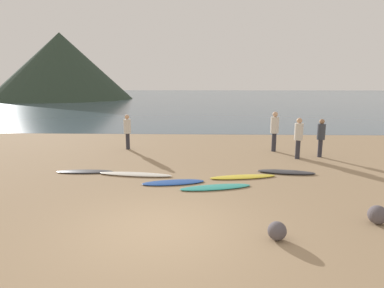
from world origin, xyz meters
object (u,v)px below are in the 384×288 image
object	(u,v)px
surfboard_5	(286,172)
person_1	(299,135)
surfboard_4	(243,177)
surfboard_0	(85,171)
person_2	(275,128)
beach_rock_near	(378,215)
person_3	(127,129)
surfboard_2	(173,182)
person_0	(321,135)
surfboard_3	(216,187)
surfboard_1	(135,174)
beach_rock_far	(277,231)

from	to	relation	value
surfboard_5	person_1	world-z (taller)	person_1
surfboard_4	surfboard_0	bearing A→B (deg)	164.26
surfboard_0	person_1	distance (m)	8.52
person_2	beach_rock_near	size ratio (longest dim) A/B	4.30
surfboard_4	person_3	world-z (taller)	person_3
surfboard_2	person_0	xyz separation A→B (m)	(5.90, 3.89, 0.93)
surfboard_0	surfboard_2	world-z (taller)	surfboard_0
surfboard_2	surfboard_4	distance (m)	2.37
surfboard_3	person_0	xyz separation A→B (m)	(4.58, 4.33, 0.93)
person_1	beach_rock_near	xyz separation A→B (m)	(0.02, -6.35, -0.79)
surfboard_1	person_0	xyz separation A→B (m)	(7.28, 3.06, 0.92)
person_2	person_1	bearing A→B (deg)	146.36
person_3	beach_rock_near	distance (m)	11.03
surfboard_2	beach_rock_near	size ratio (longest dim) A/B	4.66
surfboard_2	person_1	world-z (taller)	person_1
surfboard_0	person_2	xyz separation A→B (m)	(7.44, 3.84, 1.04)
person_0	beach_rock_near	xyz separation A→B (m)	(-1.02, -6.70, -0.75)
surfboard_2	person_0	distance (m)	7.13
surfboard_0	surfboard_5	size ratio (longest dim) A/B	1.01
surfboard_3	person_2	distance (m)	6.22
surfboard_0	person_3	world-z (taller)	person_3
surfboard_5	person_3	distance (m)	7.64
surfboard_0	beach_rock_far	size ratio (longest dim) A/B	5.19
surfboard_2	beach_rock_far	distance (m)	4.40
surfboard_1	surfboard_2	world-z (taller)	surfboard_1
surfboard_3	person_2	bearing A→B (deg)	48.39
surfboard_3	person_3	bearing A→B (deg)	111.23
person_0	beach_rock_far	world-z (taller)	person_0
surfboard_1	beach_rock_near	distance (m)	7.25
person_0	surfboard_4	bearing A→B (deg)	132.60
person_1	surfboard_5	bearing A→B (deg)	-104.76
surfboard_2	surfboard_3	distance (m)	1.39
surfboard_3	person_0	world-z (taller)	person_0
person_2	beach_rock_far	distance (m)	8.86
surfboard_0	person_0	world-z (taller)	person_0
surfboard_1	person_0	world-z (taller)	person_0
surfboard_1	surfboard_3	bearing A→B (deg)	-18.59
surfboard_5	person_3	world-z (taller)	person_3
surfboard_4	person_2	bearing A→B (deg)	55.03
surfboard_5	surfboard_2	bearing A→B (deg)	-152.42
person_1	beach_rock_near	distance (m)	6.40
surfboard_2	person_2	distance (m)	6.59
surfboard_2	person_2	world-z (taller)	person_2
surfboard_4	person_2	xyz separation A→B (m)	(1.91, 4.30, 1.04)
surfboard_3	surfboard_5	bearing A→B (deg)	20.60
surfboard_0	person_3	distance (m)	4.22
surfboard_5	person_0	world-z (taller)	person_0
person_2	beach_rock_near	distance (m)	7.88
surfboard_0	surfboard_1	bearing A→B (deg)	-11.88
surfboard_4	beach_rock_far	world-z (taller)	beach_rock_far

